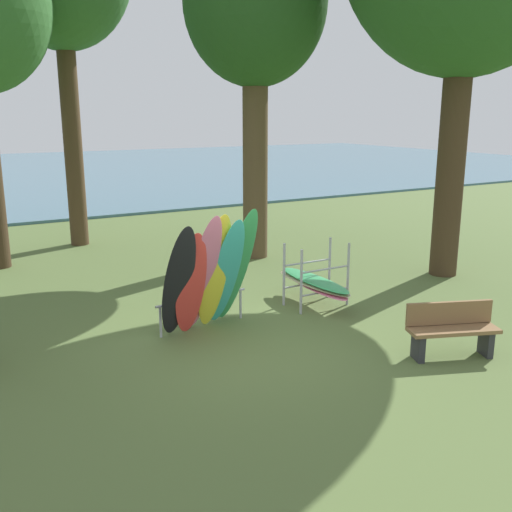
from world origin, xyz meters
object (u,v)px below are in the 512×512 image
(park_bench, at_px, (452,329))
(leaning_board_pile, at_px, (209,276))
(tree_deep_back, at_px, (255,8))
(board_storage_rack, at_px, (315,282))

(park_bench, bearing_deg, leaning_board_pile, 135.75)
(tree_deep_back, relative_size, board_storage_rack, 3.88)
(leaning_board_pile, relative_size, board_storage_rack, 1.02)
(board_storage_rack, xyz_separation_m, park_bench, (0.41, -3.07, -0.02))
(tree_deep_back, xyz_separation_m, park_bench, (-0.55, -7.12, -5.67))
(tree_deep_back, bearing_deg, leaning_board_pile, -127.70)
(leaning_board_pile, bearing_deg, board_storage_rack, 7.53)
(board_storage_rack, bearing_deg, tree_deep_back, 76.58)
(tree_deep_back, height_order, leaning_board_pile, tree_deep_back)
(park_bench, bearing_deg, tree_deep_back, 85.56)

